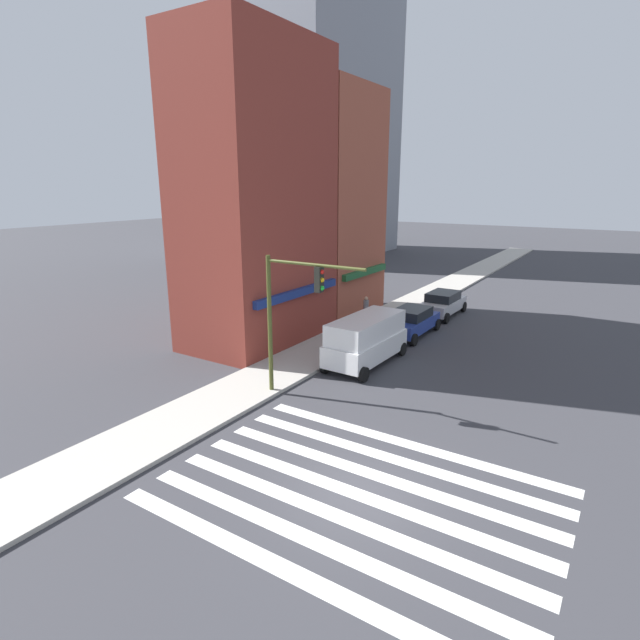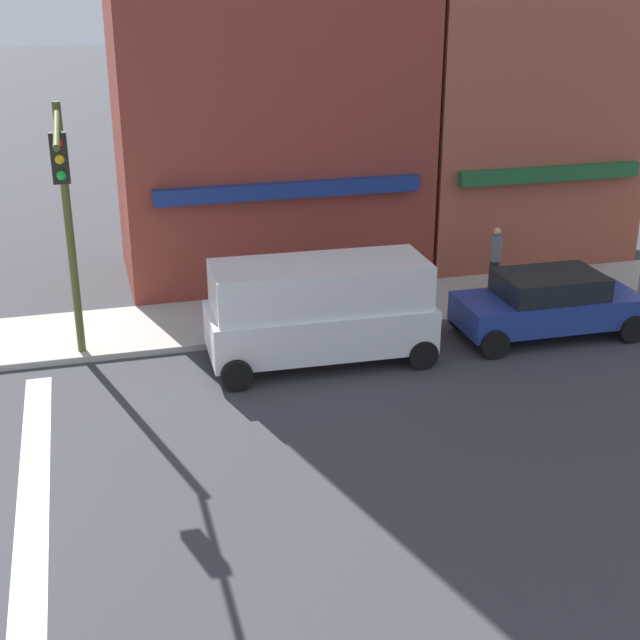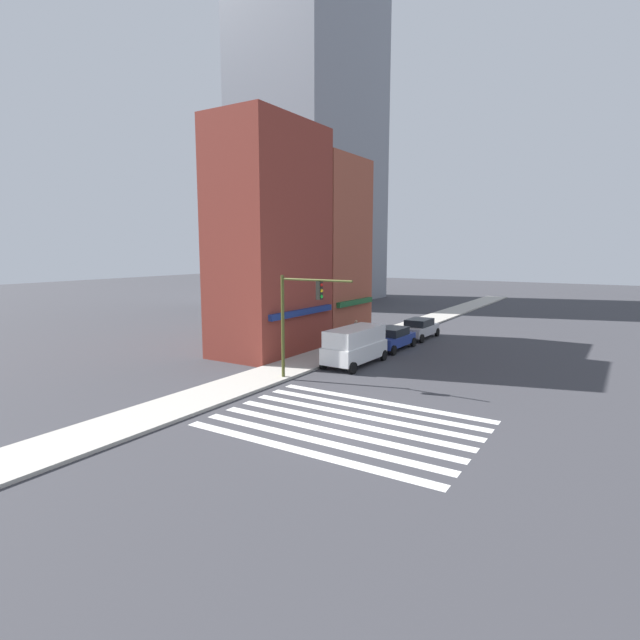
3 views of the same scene
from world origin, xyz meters
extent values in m
cube|color=silver|center=(3.39, 0.00, 0.00)|extent=(0.53, 10.80, 0.01)
cube|color=navy|center=(9.89, 8.85, 3.00)|extent=(7.04, 0.30, 0.40)
cube|color=#9E4C38|center=(17.35, 11.50, 7.15)|extent=(6.41, 5.00, 14.30)
cube|color=#1E592D|center=(17.35, 8.85, 3.00)|extent=(5.45, 0.30, 0.40)
cylinder|color=#474C1E|center=(4.34, 6.40, 2.88)|extent=(0.18, 0.18, 5.76)
cylinder|color=#474C1E|center=(4.34, 4.26, 5.56)|extent=(0.12, 4.29, 0.12)
cube|color=black|center=(4.34, 4.04, 5.04)|extent=(0.32, 0.24, 0.95)
sphere|color=red|center=(4.34, 3.91, 5.33)|extent=(0.18, 0.18, 0.18)
sphere|color=#EAAD14|center=(4.34, 3.91, 5.03)|extent=(0.18, 0.18, 0.18)
sphere|color=green|center=(4.34, 3.91, 4.73)|extent=(0.18, 0.18, 0.18)
cube|color=white|center=(9.55, 4.70, 0.84)|extent=(5.06, 2.15, 1.00)
cube|color=white|center=(9.55, 4.70, 1.84)|extent=(4.80, 1.98, 1.00)
cylinder|color=black|center=(7.46, 5.70, 0.34)|extent=(0.68, 0.22, 0.68)
cylinder|color=black|center=(7.46, 3.70, 0.34)|extent=(0.68, 0.22, 0.68)
cylinder|color=black|center=(11.65, 5.70, 0.34)|extent=(0.68, 0.22, 0.68)
cylinder|color=black|center=(11.65, 3.70, 0.34)|extent=(0.68, 0.22, 0.68)
cube|color=navy|center=(15.23, 4.70, 0.69)|extent=(4.42, 1.86, 0.70)
cube|color=black|center=(15.23, 4.70, 1.31)|extent=(2.44, 1.69, 0.55)
cylinder|color=black|center=(13.44, 5.60, 0.34)|extent=(0.68, 0.22, 0.68)
cylinder|color=black|center=(13.44, 3.80, 0.34)|extent=(0.68, 0.22, 0.68)
cylinder|color=black|center=(17.03, 5.60, 0.34)|extent=(0.68, 0.22, 0.68)
cylinder|color=black|center=(17.03, 3.80, 0.34)|extent=(0.68, 0.22, 0.68)
cylinder|color=#23232D|center=(15.26, 7.66, 0.57)|extent=(0.26, 0.26, 0.85)
cylinder|color=slate|center=(15.26, 7.66, 1.35)|extent=(0.32, 0.32, 0.70)
sphere|color=tan|center=(15.26, 7.66, 1.81)|extent=(0.22, 0.22, 0.22)
camera|label=1|loc=(-10.88, -5.71, 8.41)|focal=28.00mm
camera|label=2|loc=(4.66, -13.17, 8.30)|focal=50.00mm
camera|label=3|loc=(-17.39, -9.63, 7.13)|focal=28.00mm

